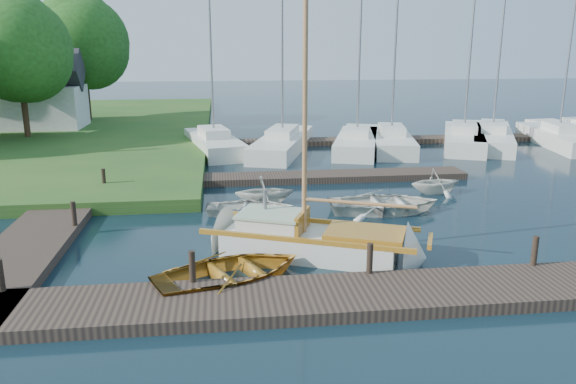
{
  "coord_description": "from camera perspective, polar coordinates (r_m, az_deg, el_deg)",
  "views": [
    {
      "loc": [
        -2.22,
        -18.11,
        6.0
      ],
      "look_at": [
        0.0,
        0.0,
        1.2
      ],
      "focal_mm": 35.0,
      "sensor_mm": 36.0,
      "label": 1
    }
  ],
  "objects": [
    {
      "name": "left_dock",
      "position": [
        21.72,
        -22.15,
        -2.0
      ],
      "size": [
        2.2,
        18.0,
        0.3
      ],
      "primitive_type": "cube",
      "color": "#2B211D",
      "rests_on": "ground"
    },
    {
      "name": "marina_boat_4",
      "position": [
        36.05,
        17.42,
        5.41
      ],
      "size": [
        5.49,
        9.22,
        11.71
      ],
      "rotation": [
        0.0,
        0.0,
        1.18
      ],
      "color": "silver",
      "rests_on": "ground"
    },
    {
      "name": "tender_d",
      "position": [
        24.06,
        14.81,
        1.23
      ],
      "size": [
        2.48,
        2.22,
        1.16
      ],
      "primitive_type": "imported",
      "rotation": [
        0.0,
        0.0,
        1.73
      ],
      "color": "silver",
      "rests_on": "ground"
    },
    {
      "name": "tender_a",
      "position": [
        20.51,
        -3.87,
        -1.35
      ],
      "size": [
        3.39,
        2.58,
        0.66
      ],
      "primitive_type": "imported",
      "rotation": [
        0.0,
        0.0,
        1.47
      ],
      "color": "silver",
      "rests_on": "ground"
    },
    {
      "name": "tree_3",
      "position": [
        38.03,
        -25.75,
        13.05
      ],
      "size": [
        6.41,
        6.38,
        8.74
      ],
      "color": "#332114",
      "rests_on": "shore"
    },
    {
      "name": "sailboat",
      "position": [
        16.55,
        2.86,
        -5.26
      ],
      "size": [
        7.35,
        4.59,
        9.83
      ],
      "rotation": [
        0.0,
        0.0,
        -0.4
      ],
      "color": "silver",
      "rests_on": "ground"
    },
    {
      "name": "mooring_post_2",
      "position": [
        14.62,
        8.31,
        -6.68
      ],
      "size": [
        0.16,
        0.16,
        0.8
      ],
      "primitive_type": "cylinder",
      "color": "black",
      "rests_on": "near_dock"
    },
    {
      "name": "tender_c",
      "position": [
        21.0,
        9.76,
        -0.89
      ],
      "size": [
        4.17,
        3.05,
        0.84
      ],
      "primitive_type": "imported",
      "rotation": [
        0.0,
        0.0,
        1.53
      ],
      "color": "silver",
      "rests_on": "ground"
    },
    {
      "name": "marina_boat_3",
      "position": [
        33.87,
        10.43,
        5.27
      ],
      "size": [
        3.81,
        8.35,
        10.98
      ],
      "rotation": [
        0.0,
        0.0,
        1.36
      ],
      "color": "silver",
      "rests_on": "ground"
    },
    {
      "name": "house_c",
      "position": [
        41.94,
        -23.58,
        8.86
      ],
      "size": [
        5.25,
        4.0,
        5.28
      ],
      "color": "beige",
      "rests_on": "shore"
    },
    {
      "name": "mooring_post_3",
      "position": [
        16.36,
        23.78,
        -5.47
      ],
      "size": [
        0.16,
        0.16,
        0.8
      ],
      "primitive_type": "cylinder",
      "color": "black",
      "rests_on": "near_dock"
    },
    {
      "name": "marina_boat_5",
      "position": [
        36.97,
        20.04,
        5.39
      ],
      "size": [
        6.08,
        9.7,
        10.67
      ],
      "rotation": [
        0.0,
        0.0,
        1.14
      ],
      "color": "silver",
      "rests_on": "ground"
    },
    {
      "name": "pontoon",
      "position": [
        36.7,
        12.6,
        5.22
      ],
      "size": [
        30.0,
        1.6,
        0.3
      ],
      "primitive_type": "cube",
      "color": "#2B211D",
      "rests_on": "ground"
    },
    {
      "name": "mooring_post_0",
      "position": [
        15.09,
        -27.18,
        -7.54
      ],
      "size": [
        0.16,
        0.16,
        0.8
      ],
      "primitive_type": "cylinder",
      "color": "black",
      "rests_on": "near_dock"
    },
    {
      "name": "ground",
      "position": [
        19.21,
        0.0,
        -3.46
      ],
      "size": [
        160.0,
        160.0,
        0.0
      ],
      "primitive_type": "plane",
      "color": "black",
      "rests_on": "ground"
    },
    {
      "name": "marina_boat_2",
      "position": [
        33.01,
        7.01,
        5.16
      ],
      "size": [
        4.37,
        8.07,
        10.85
      ],
      "rotation": [
        0.0,
        0.0,
        1.28
      ],
      "color": "silver",
      "rests_on": "ground"
    },
    {
      "name": "mooring_post_1",
      "position": [
        14.16,
        -9.71,
        -7.46
      ],
      "size": [
        0.16,
        0.16,
        0.8
      ],
      "primitive_type": "cylinder",
      "color": "black",
      "rests_on": "near_dock"
    },
    {
      "name": "tree_7",
      "position": [
        45.23,
        -20.12,
        14.14
      ],
      "size": [
        6.83,
        6.83,
        9.38
      ],
      "color": "#332114",
      "rests_on": "shore"
    },
    {
      "name": "marina_boat_1",
      "position": [
        32.5,
        -0.56,
        5.11
      ],
      "size": [
        4.86,
        9.35,
        10.65
      ],
      "rotation": [
        0.0,
        0.0,
        1.26
      ],
      "color": "silver",
      "rests_on": "ground"
    },
    {
      "name": "mooring_post_4",
      "position": [
        19.46,
        -20.93,
        -2.06
      ],
      "size": [
        0.16,
        0.16,
        0.8
      ],
      "primitive_type": "cylinder",
      "color": "black",
      "rests_on": "left_dock"
    },
    {
      "name": "marina_boat_0",
      "position": [
        32.7,
        -7.53,
        5.08
      ],
      "size": [
        3.74,
        7.88,
        11.94
      ],
      "rotation": [
        0.0,
        0.0,
        1.78
      ],
      "color": "silver",
      "rests_on": "ground"
    },
    {
      "name": "marina_boat_6",
      "position": [
        38.19,
        25.81,
        5.08
      ],
      "size": [
        3.47,
        8.7,
        9.13
      ],
      "rotation": [
        0.0,
        0.0,
        1.42
      ],
      "color": "silver",
      "rests_on": "ground"
    },
    {
      "name": "far_dock",
      "position": [
        25.65,
        2.67,
        1.54
      ],
      "size": [
        14.0,
        1.6,
        0.3
      ],
      "primitive_type": "cube",
      "color": "#2B211D",
      "rests_on": "ground"
    },
    {
      "name": "tender_b",
      "position": [
        21.71,
        -2.4,
        0.32
      ],
      "size": [
        2.37,
        2.07,
        1.2
      ],
      "primitive_type": "imported",
      "rotation": [
        0.0,
        0.0,
        1.62
      ],
      "color": "silver",
      "rests_on": "ground"
    },
    {
      "name": "near_dock",
      "position": [
        13.63,
        3.13,
        -10.7
      ],
      "size": [
        18.0,
        2.2,
        0.3
      ],
      "primitive_type": "cube",
      "color": "#2B211D",
      "rests_on": "ground"
    },
    {
      "name": "mooring_post_5",
      "position": [
        24.19,
        -18.21,
        1.33
      ],
      "size": [
        0.16,
        0.16,
        0.8
      ],
      "primitive_type": "cylinder",
      "color": "black",
      "rests_on": "left_dock"
    },
    {
      "name": "dinghy",
      "position": [
        14.67,
        -5.83,
        -7.71
      ],
      "size": [
        4.82,
        4.23,
        0.83
      ],
      "primitive_type": "imported",
      "rotation": [
        0.0,
        0.0,
        1.98
      ],
      "color": "brown",
      "rests_on": "ground"
    }
  ]
}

